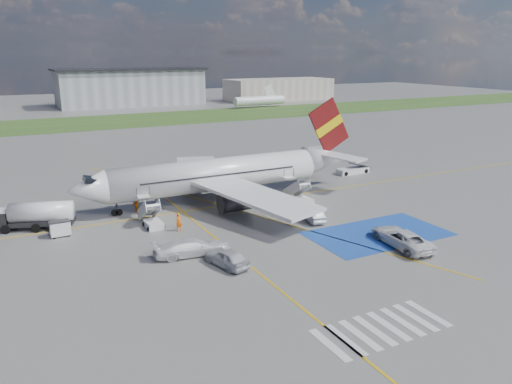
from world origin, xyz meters
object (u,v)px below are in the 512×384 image
(airliner, at_px, (227,173))
(gpu_cart, at_px, (60,229))
(car_silver_b, at_px, (313,215))
(car_silver_a, at_px, (227,257))
(van_white_b, at_px, (192,245))
(belt_loader, at_px, (353,171))
(van_white_a, at_px, (402,235))
(fuel_tanker, at_px, (32,218))

(airliner, xyz_separation_m, gpu_cart, (-19.92, -3.89, -2.68))
(gpu_cart, bearing_deg, car_silver_b, -18.40)
(car_silver_a, bearing_deg, van_white_b, -77.87)
(car_silver_a, xyz_separation_m, car_silver_b, (13.17, 6.60, -0.09))
(gpu_cart, xyz_separation_m, car_silver_b, (24.84, -7.64, -0.02))
(belt_loader, height_order, car_silver_b, belt_loader)
(belt_loader, xyz_separation_m, van_white_a, (-14.38, -25.51, 0.65))
(gpu_cart, height_order, belt_loader, belt_loader)
(car_silver_b, bearing_deg, airliner, -55.50)
(airliner, relative_size, van_white_b, 7.12)
(van_white_b, bearing_deg, belt_loader, -53.47)
(gpu_cart, relative_size, van_white_a, 0.34)
(van_white_a, bearing_deg, van_white_b, -13.66)
(van_white_a, bearing_deg, car_silver_a, -4.36)
(fuel_tanker, relative_size, van_white_b, 1.68)
(car_silver_b, bearing_deg, car_silver_a, 38.02)
(gpu_cart, bearing_deg, van_white_a, -33.31)
(fuel_tanker, distance_m, car_silver_b, 29.32)
(belt_loader, distance_m, van_white_a, 29.29)
(airliner, distance_m, car_silver_a, 20.09)
(airliner, distance_m, van_white_a, 23.15)
(fuel_tanker, distance_m, van_white_b, 18.62)
(van_white_a, distance_m, van_white_b, 19.60)
(fuel_tanker, bearing_deg, belt_loader, 24.99)
(belt_loader, distance_m, car_silver_b, 23.57)
(fuel_tanker, relative_size, van_white_a, 1.53)
(belt_loader, relative_size, van_white_a, 0.98)
(airliner, height_order, fuel_tanker, airliner)
(belt_loader, bearing_deg, fuel_tanker, -175.41)
(airliner, bearing_deg, van_white_b, -124.68)
(car_silver_b, bearing_deg, gpu_cart, -5.71)
(van_white_a, bearing_deg, gpu_cart, -24.82)
(belt_loader, xyz_separation_m, car_silver_a, (-30.89, -22.14, 0.37))
(van_white_b, bearing_deg, van_white_a, -103.86)
(belt_loader, relative_size, car_silver_b, 1.32)
(belt_loader, bearing_deg, car_silver_a, -145.42)
(van_white_a, relative_size, van_white_b, 1.10)
(airliner, relative_size, belt_loader, 6.64)
(airliner, bearing_deg, van_white_a, -68.97)
(fuel_tanker, xyz_separation_m, belt_loader, (44.86, 4.44, -0.80))
(car_silver_b, bearing_deg, belt_loader, -127.38)
(car_silver_a, relative_size, van_white_a, 0.81)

